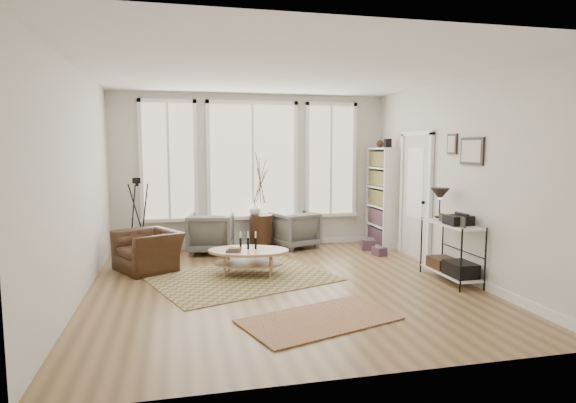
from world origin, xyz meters
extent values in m
plane|color=olive|center=(0.00, 0.00, 0.00)|extent=(5.50, 5.50, 0.00)
plane|color=white|center=(0.00, 0.00, 2.90)|extent=(5.50, 5.50, 0.00)
cube|color=beige|center=(0.00, 2.75, 1.45)|extent=(5.20, 0.04, 2.90)
cube|color=beige|center=(0.00, -2.75, 1.45)|extent=(5.20, 0.04, 2.90)
cube|color=beige|center=(-2.60, 0.00, 1.45)|extent=(0.04, 5.50, 2.90)
cube|color=beige|center=(2.60, 0.00, 1.45)|extent=(0.04, 5.50, 2.90)
cube|color=white|center=(0.00, 2.74, 0.06)|extent=(5.10, 0.04, 0.12)
cube|color=white|center=(2.58, 0.00, 0.06)|extent=(0.03, 5.40, 0.12)
cube|color=tan|center=(0.00, 2.73, 1.65)|extent=(1.60, 0.03, 2.10)
cube|color=tan|center=(-1.55, 2.73, 1.65)|extent=(0.90, 0.03, 2.10)
cube|color=tan|center=(1.55, 2.73, 1.65)|extent=(0.90, 0.03, 2.10)
cube|color=white|center=(0.00, 2.71, 1.65)|extent=(1.74, 0.06, 2.24)
cube|color=white|center=(-1.55, 2.71, 1.65)|extent=(1.04, 0.06, 2.24)
cube|color=white|center=(1.55, 2.71, 1.65)|extent=(1.04, 0.06, 2.24)
cube|color=white|center=(0.00, 2.69, 0.57)|extent=(4.10, 0.12, 0.06)
cube|color=silver|center=(2.58, 1.15, 1.05)|extent=(0.04, 0.88, 2.10)
cube|color=white|center=(2.56, 1.15, 1.30)|extent=(0.01, 0.55, 1.20)
cube|color=white|center=(2.56, 0.66, 1.05)|extent=(0.06, 0.08, 2.18)
cube|color=white|center=(2.56, 1.64, 1.05)|extent=(0.06, 0.08, 2.18)
cube|color=white|center=(2.56, 1.15, 2.14)|extent=(0.06, 1.06, 0.08)
sphere|color=black|center=(2.53, 0.82, 1.00)|extent=(0.06, 0.06, 0.06)
cube|color=white|center=(2.43, 1.81, 0.95)|extent=(0.30, 0.03, 1.90)
cube|color=white|center=(2.43, 2.63, 0.95)|extent=(0.30, 0.03, 1.90)
cube|color=white|center=(2.58, 2.23, 0.95)|extent=(0.02, 0.85, 1.90)
cube|color=white|center=(2.43, 2.23, 0.95)|extent=(0.30, 0.81, 1.90)
cube|color=maroon|center=(2.43, 2.23, 0.95)|extent=(0.24, 0.75, 1.76)
cube|color=black|center=(2.43, 2.02, 1.98)|extent=(0.12, 0.10, 0.16)
sphere|color=#371F11|center=(2.43, 2.38, 1.97)|extent=(0.14, 0.14, 0.14)
cube|color=white|center=(2.38, -0.30, 0.12)|extent=(0.37, 1.07, 0.03)
cube|color=white|center=(2.38, -0.30, 0.82)|extent=(0.37, 1.07, 0.02)
cylinder|color=black|center=(2.20, -0.83, 0.42)|extent=(0.02, 0.02, 0.85)
cylinder|color=black|center=(2.56, -0.83, 0.42)|extent=(0.02, 0.02, 0.85)
cylinder|color=black|center=(2.20, 0.23, 0.42)|extent=(0.02, 0.02, 0.85)
cylinder|color=black|center=(2.56, 0.23, 0.42)|extent=(0.02, 0.02, 0.85)
cylinder|color=black|center=(2.38, 0.05, 0.88)|extent=(0.14, 0.14, 0.02)
cylinder|color=black|center=(2.38, 0.05, 1.01)|extent=(0.02, 0.02, 0.30)
cone|color=black|center=(2.38, 0.05, 1.21)|extent=(0.28, 0.28, 0.18)
cube|color=black|center=(2.38, -0.45, 0.91)|extent=(0.32, 0.30, 0.13)
cube|color=black|center=(2.38, -0.55, 0.23)|extent=(0.32, 0.45, 0.20)
cube|color=#371F11|center=(2.38, -0.08, 0.21)|extent=(0.32, 0.40, 0.16)
cube|color=black|center=(2.28, -0.72, 0.91)|extent=(0.02, 0.10, 0.14)
cube|color=black|center=(2.28, -0.18, 0.91)|extent=(0.02, 0.10, 0.12)
cube|color=black|center=(2.58, -0.40, 1.85)|extent=(0.03, 0.52, 0.38)
cube|color=silver|center=(2.56, -0.40, 1.85)|extent=(0.01, 0.44, 0.30)
cube|color=black|center=(2.58, 0.10, 1.95)|extent=(0.03, 0.24, 0.30)
cube|color=silver|center=(2.56, 0.10, 1.95)|extent=(0.01, 0.18, 0.24)
cube|color=brown|center=(-0.51, 0.50, 0.01)|extent=(2.95, 2.58, 0.01)
cube|color=brown|center=(0.10, -1.41, 0.01)|extent=(1.89, 1.42, 0.01)
ellipsoid|color=tan|center=(-0.39, 0.68, 0.17)|extent=(1.16, 0.88, 0.03)
ellipsoid|color=tan|center=(-0.39, 0.68, 0.36)|extent=(1.35, 1.03, 0.04)
cylinder|color=tan|center=(-0.72, 0.49, 0.17)|extent=(0.03, 0.03, 0.34)
cylinder|color=tan|center=(-0.05, 0.49, 0.17)|extent=(0.03, 0.03, 0.34)
cylinder|color=tan|center=(-0.72, 0.87, 0.17)|extent=(0.03, 0.03, 0.34)
cylinder|color=tan|center=(-0.05, 0.87, 0.17)|extent=(0.03, 0.03, 0.34)
cylinder|color=black|center=(-0.50, 0.73, 0.47)|extent=(0.03, 0.03, 0.17)
cylinder|color=black|center=(-0.39, 0.73, 0.47)|extent=(0.03, 0.03, 0.17)
cylinder|color=black|center=(-0.27, 0.73, 0.47)|extent=(0.03, 0.03, 0.17)
cube|color=#365229|center=(-0.62, 0.59, 0.41)|extent=(0.21, 0.15, 0.06)
imported|color=slate|center=(-0.84, 2.32, 0.36)|extent=(0.92, 0.93, 0.73)
imported|color=slate|center=(0.76, 2.45, 0.34)|extent=(0.95, 0.96, 0.69)
cylinder|color=#371F11|center=(0.11, 2.45, 0.33)|extent=(0.43, 0.43, 0.65)
imported|color=silver|center=(-0.01, 2.45, 0.78)|extent=(0.29, 0.29, 0.26)
imported|color=#371F11|center=(-1.87, 1.30, 0.31)|extent=(1.22, 1.18, 0.61)
cylinder|color=black|center=(-2.08, 2.29, 1.27)|extent=(0.06, 0.06, 0.06)
cube|color=black|center=(-2.08, 2.29, 1.34)|extent=(0.15, 0.11, 0.10)
cylinder|color=black|center=(-2.08, 2.21, 1.34)|extent=(0.06, 0.08, 0.06)
cube|color=maroon|center=(2.05, 1.97, 0.10)|extent=(0.31, 0.36, 0.20)
cube|color=maroon|center=(2.05, 1.44, 0.08)|extent=(0.22, 0.26, 0.15)
camera|label=1|loc=(-1.39, -6.33, 1.90)|focal=30.00mm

